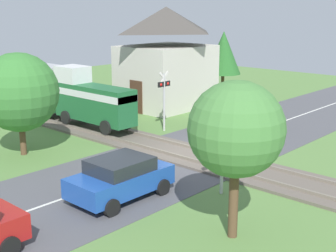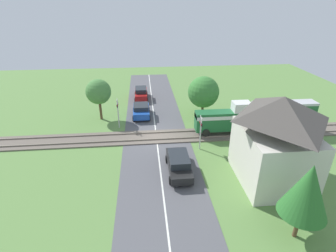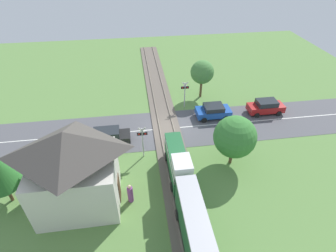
% 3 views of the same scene
% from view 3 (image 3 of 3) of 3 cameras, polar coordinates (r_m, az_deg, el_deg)
% --- Properties ---
extents(ground_plane, '(60.00, 60.00, 0.00)m').
position_cam_3_polar(ground_plane, '(27.19, -0.34, -0.59)').
color(ground_plane, '#5B8442').
extents(road_surface, '(48.00, 6.40, 0.02)m').
position_cam_3_polar(road_surface, '(27.18, -0.34, -0.57)').
color(road_surface, '#515156').
rests_on(road_surface, ground_plane).
extents(track_bed, '(2.80, 48.00, 0.24)m').
position_cam_3_polar(track_bed, '(27.14, -0.34, -0.47)').
color(track_bed, '#665B51').
rests_on(track_bed, ground_plane).
extents(train, '(1.58, 12.07, 3.18)m').
position_cam_3_polar(train, '(18.70, 3.93, -14.60)').
color(train, '#1E6033').
rests_on(train, track_bed).
extents(car_near_crossing, '(3.72, 2.00, 1.48)m').
position_cam_3_polar(car_near_crossing, '(28.93, 9.83, 3.25)').
color(car_near_crossing, '#1E4CA8').
rests_on(car_near_crossing, ground_plane).
extents(car_far_side, '(4.39, 1.83, 1.50)m').
position_cam_3_polar(car_far_side, '(25.60, -13.15, -2.21)').
color(car_far_side, black).
rests_on(car_far_side, ground_plane).
extents(car_behind_queue, '(3.95, 1.79, 1.58)m').
position_cam_3_polar(car_behind_queue, '(31.16, 20.52, 3.99)').
color(car_behind_queue, '#A81919').
rests_on(car_behind_queue, ground_plane).
extents(crossing_signal_west_approach, '(0.90, 0.18, 3.27)m').
position_cam_3_polar(crossing_signal_west_approach, '(29.59, 3.68, 7.50)').
color(crossing_signal_west_approach, '#B7B7B7').
rests_on(crossing_signal_west_approach, ground_plane).
extents(crossing_signal_east_approach, '(0.90, 0.18, 3.27)m').
position_cam_3_polar(crossing_signal_east_approach, '(22.74, -5.57, -2.69)').
color(crossing_signal_east_approach, '#B7B7B7').
rests_on(crossing_signal_east_approach, ground_plane).
extents(station_building, '(6.08, 5.03, 6.65)m').
position_cam_3_polar(station_building, '(19.28, -19.81, -9.19)').
color(station_building, beige).
rests_on(station_building, ground_plane).
extents(pedestrian_by_station, '(0.42, 0.42, 1.71)m').
position_cam_3_polar(pedestrian_by_station, '(20.27, -8.21, -14.40)').
color(pedestrian_by_station, '#7F3D84').
rests_on(pedestrian_by_station, ground_plane).
extents(tree_roadside_hedge, '(3.55, 3.55, 4.68)m').
position_cam_3_polar(tree_roadside_hedge, '(22.19, 14.34, -2.30)').
color(tree_roadside_hedge, brown).
rests_on(tree_roadside_hedge, ground_plane).
extents(tree_beyond_track, '(2.75, 2.75, 4.65)m').
position_cam_3_polar(tree_beyond_track, '(31.49, 7.46, 11.53)').
color(tree_beyond_track, brown).
rests_on(tree_beyond_track, ground_plane).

